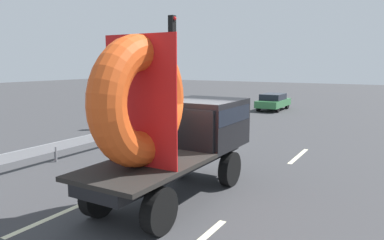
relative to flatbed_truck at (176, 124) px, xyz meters
name	(u,v)px	position (x,y,z in m)	size (l,w,h in m)	color
ground_plane	(183,190)	(-0.10, 0.46, -1.94)	(120.00, 120.00, 0.00)	#38383A
flatbed_truck	(176,124)	(0.00, 0.00, 0.00)	(2.02, 5.54, 4.09)	black
distant_sedan	(273,101)	(-3.45, 18.83, -1.27)	(1.64, 3.83, 1.25)	black
traffic_light	(172,55)	(-6.09, 9.07, 1.98)	(0.42, 0.36, 6.05)	gray
guardrail	(94,138)	(-5.54, 2.52, -1.41)	(0.10, 14.94, 0.71)	gray
lane_dash_left_near	(57,215)	(-1.72, -2.42, -1.94)	(2.66, 0.16, 0.01)	beige
lane_dash_left_far	(217,145)	(-1.72, 5.89, -1.94)	(2.12, 0.16, 0.01)	beige
lane_dash_right_far	(299,156)	(1.72, 5.85, -1.94)	(2.52, 0.16, 0.01)	beige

